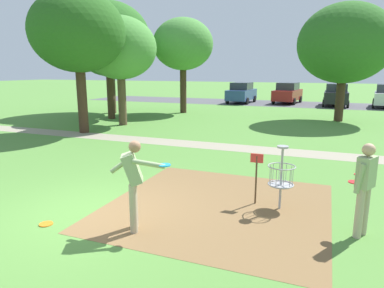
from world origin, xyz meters
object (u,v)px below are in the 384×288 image
Objects in this scene: frisbee_near_basket at (370,182)px; frisbee_by_tee at (358,175)px; player_foreground_watching at (134,180)px; player_throwing at (365,185)px; tree_near_right at (345,44)px; frisbee_far_right at (46,224)px; disc_golf_basket at (278,175)px; parked_car_center_left at (288,93)px; tree_mid_left at (109,37)px; tree_mid_right at (120,48)px; tree_near_left at (183,45)px; parked_car_center_right at (336,95)px; tree_far_left at (78,32)px; tree_mid_center at (108,49)px; parked_car_leftmost at (242,93)px.

frisbee_near_basket is 1.14× the size of frisbee_by_tee.
player_foreground_watching is 4.11m from player_throwing.
frisbee_far_right is at bearing -108.09° from tree_near_right.
tree_near_right is at bearing 84.07° from disc_golf_basket.
tree_near_right is (-0.06, 15.32, 3.42)m from player_throwing.
tree_mid_left is at bearing -131.72° from parked_car_center_left.
tree_mid_right is at bearing 137.40° from disc_golf_basket.
parked_car_center_right is (10.01, 8.90, -3.69)m from tree_near_left.
tree_far_left is 1.53× the size of parked_car_center_right.
disc_golf_basket reaches higher than frisbee_near_basket.
tree_near_right reaches higher than frisbee_by_tee.
disc_golf_basket is 0.21× the size of tree_far_left.
tree_mid_center reaches higher than frisbee_near_basket.
player_throwing is 17.60m from tree_mid_center.
player_foreground_watching and player_throwing have the same top height.
player_throwing is 0.27× the size of tree_near_left.
tree_near_left is at bearing 104.39° from frisbee_far_right.
tree_mid_right reaches higher than player_throwing.
player_foreground_watching is at bearing -127.88° from frisbee_by_tee.
player_throwing is 0.41× the size of parked_car_center_right.
tree_near_right is at bearing 16.98° from tree_mid_center.
tree_mid_center is 1.03× the size of tree_mid_right.
player_throwing reaches higher than frisbee_by_tee.
tree_far_left is 20.52m from parked_car_center_left.
tree_far_left is at bearing -143.23° from tree_near_right.
frisbee_far_right is 0.06× the size of parked_car_center_left.
tree_far_left reaches higher than parked_car_leftmost.
tree_mid_center reaches higher than player_foreground_watching.
player_foreground_watching reaches higher than frisbee_by_tee.
tree_mid_left is at bearing 136.76° from player_throwing.
parked_car_center_left reaches higher than player_foreground_watching.
tree_mid_right is at bearing 123.62° from player_foreground_watching.
tree_near_left is 0.86× the size of tree_mid_left.
tree_mid_center is at bearing 149.85° from frisbee_near_basket.
tree_mid_left is 1.76× the size of parked_car_center_right.
tree_near_right is at bearing -2.23° from tree_near_left.
tree_mid_center is 14.40m from parked_car_leftmost.
tree_mid_center is 4.86m from tree_far_left.
tree_mid_right is (-11.55, 6.00, 4.03)m from frisbee_near_basket.
tree_near_right reaches higher than tree_mid_right.
player_throwing is 14.85m from tree_mid_right.
player_foreground_watching is 26.84m from parked_car_center_left.
parked_car_leftmost is (-7.99, 9.12, -3.46)m from tree_near_right.
tree_near_right is 1.02× the size of tree_far_left.
frisbee_near_basket is at bearing -87.24° from tree_near_right.
disc_golf_basket is at bearing -127.60° from frisbee_near_basket.
disc_golf_basket reaches higher than frisbee_by_tee.
tree_near_left is 1.09× the size of tree_mid_center.
player_foreground_watching is at bearing -98.34° from parked_car_center_right.
parked_car_leftmost is 7.96m from parked_car_center_right.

